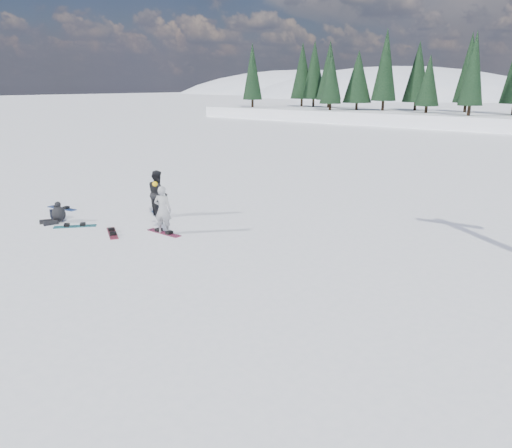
{
  "coord_description": "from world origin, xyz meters",
  "views": [
    {
      "loc": [
        12.86,
        -9.21,
        5.09
      ],
      "look_at": [
        3.84,
        1.63,
        1.1
      ],
      "focal_mm": 35.0,
      "sensor_mm": 36.0,
      "label": 1
    }
  ],
  "objects": [
    {
      "name": "snowboard_loose_a",
      "position": [
        -3.53,
        0.07,
        0.01
      ],
      "size": [
        1.18,
        1.33,
        0.03
      ],
      "primitive_type": "cube",
      "rotation": [
        0.0,
        0.0,
        0.88
      ],
      "color": "teal",
      "rests_on": "ground"
    },
    {
      "name": "snowboard_woman",
      "position": [
        -0.37,
        1.63,
        0.01
      ],
      "size": [
        1.5,
        0.3,
        0.03
      ],
      "primitive_type": "cube",
      "rotation": [
        0.0,
        0.0,
        0.01
      ],
      "color": "#992146",
      "rests_on": "ground"
    },
    {
      "name": "seated_rider",
      "position": [
        -4.6,
        0.02,
        0.3
      ],
      "size": [
        0.71,
        1.03,
        0.79
      ],
      "rotation": [
        0.0,
        0.0,
        -0.4
      ],
      "color": "black",
      "rests_on": "ground"
    },
    {
      "name": "snowboard_man",
      "position": [
        -2.45,
        3.13,
        0.01
      ],
      "size": [
        1.47,
        0.92,
        0.03
      ],
      "primitive_type": "cube",
      "rotation": [
        0.0,
        0.0,
        -0.46
      ],
      "color": "#1D5B9F",
      "rests_on": "ground"
    },
    {
      "name": "snowboard_loose_c",
      "position": [
        -6.47,
        1.22,
        0.01
      ],
      "size": [
        1.53,
        0.54,
        0.03
      ],
      "primitive_type": "cube",
      "rotation": [
        0.0,
        0.0,
        0.17
      ],
      "color": "navy",
      "rests_on": "ground"
    },
    {
      "name": "snowboarder_man",
      "position": [
        -2.45,
        3.13,
        0.91
      ],
      "size": [
        1.09,
        1.0,
        1.82
      ],
      "primitive_type": "imported",
      "rotation": [
        0.0,
        0.0,
        2.71
      ],
      "color": "black",
      "rests_on": "ground"
    },
    {
      "name": "snowboard_loose_b",
      "position": [
        -1.73,
        0.44,
        0.01
      ],
      "size": [
        1.44,
        0.98,
        0.03
      ],
      "primitive_type": "cube",
      "rotation": [
        0.0,
        0.0,
        -0.51
      ],
      "color": "maroon",
      "rests_on": "ground"
    },
    {
      "name": "ground",
      "position": [
        0.0,
        0.0,
        0.0
      ],
      "size": [
        420.0,
        420.0,
        0.0
      ],
      "primitive_type": "plane",
      "color": "white",
      "rests_on": "ground"
    },
    {
      "name": "snowboarder_woman",
      "position": [
        -0.37,
        1.63,
        0.86
      ],
      "size": [
        0.74,
        0.64,
        1.85
      ],
      "rotation": [
        0.0,
        0.0,
        3.6
      ],
      "color": "#9B9CA0",
      "rests_on": "ground"
    },
    {
      "name": "gear_bag",
      "position": [
        -5.3,
        0.27,
        0.15
      ],
      "size": [
        0.53,
        0.44,
        0.3
      ],
      "primitive_type": "cube",
      "rotation": [
        0.0,
        0.0,
        -0.37
      ],
      "color": "black",
      "rests_on": "ground"
    }
  ]
}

